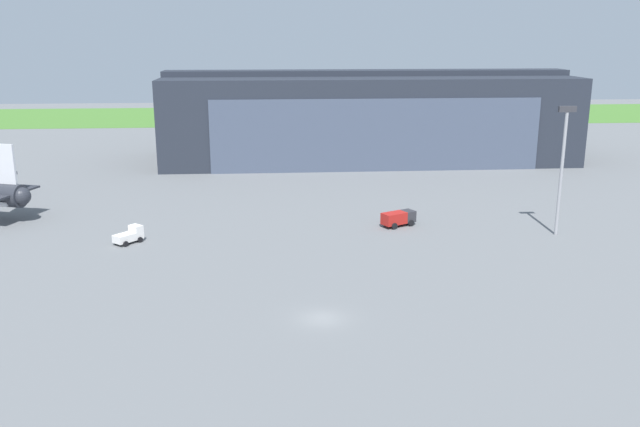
# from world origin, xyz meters

# --- Properties ---
(ground_plane) EXTENTS (440.00, 440.00, 0.00)m
(ground_plane) POSITION_xyz_m (0.00, 0.00, 0.00)
(ground_plane) COLOR slate
(grass_field_strip) EXTENTS (440.00, 56.00, 0.08)m
(grass_field_strip) POSITION_xyz_m (0.00, 171.40, 0.04)
(grass_field_strip) COLOR #46792E
(grass_field_strip) RESTS_ON ground_plane
(maintenance_hangar) EXTENTS (88.54, 29.07, 19.72)m
(maintenance_hangar) POSITION_xyz_m (16.92, 86.99, 9.40)
(maintenance_hangar) COLOR #232833
(maintenance_hangar) RESTS_ON ground_plane
(pushback_tractor) EXTENTS (5.49, 4.14, 2.14)m
(pushback_tractor) POSITION_xyz_m (13.83, 32.15, 1.26)
(pushback_tractor) COLOR #2D2D33
(pushback_tractor) RESTS_ON ground_plane
(baggage_tug) EXTENTS (3.94, 4.11, 2.21)m
(baggage_tug) POSITION_xyz_m (-23.96, 26.88, 1.03)
(baggage_tug) COLOR white
(baggage_tug) RESTS_ON ground_plane
(apron_light_mast) EXTENTS (2.40, 0.50, 18.00)m
(apron_light_mast) POSITION_xyz_m (35.15, 26.16, 10.62)
(apron_light_mast) COLOR #99999E
(apron_light_mast) RESTS_ON ground_plane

